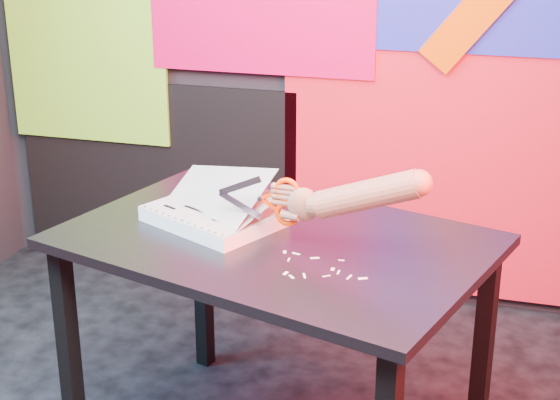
% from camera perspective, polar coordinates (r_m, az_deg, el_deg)
% --- Properties ---
extents(room, '(3.01, 3.01, 2.71)m').
position_cam_1_polar(room, '(2.08, -6.58, 10.71)').
color(room, black).
rests_on(room, ground).
extents(backdrop, '(2.88, 0.05, 2.08)m').
position_cam_1_polar(backdrop, '(3.52, 3.69, 8.24)').
color(backdrop, red).
rests_on(backdrop, ground).
extents(work_table, '(1.35, 1.08, 0.75)m').
position_cam_1_polar(work_table, '(2.47, -0.32, -4.43)').
color(work_table, black).
rests_on(work_table, ground).
extents(printout_stack, '(0.44, 0.40, 0.19)m').
position_cam_1_polar(printout_stack, '(2.53, -4.46, -1.02)').
color(printout_stack, silver).
rests_on(printout_stack, work_table).
extents(scissors, '(0.24, 0.04, 0.14)m').
position_cam_1_polar(scissors, '(2.33, 0.09, -0.09)').
color(scissors, '#A9A9B7').
rests_on(scissors, printout_stack).
extents(hand_forearm, '(0.43, 0.11, 0.18)m').
position_cam_1_polar(hand_forearm, '(2.25, 5.10, 0.27)').
color(hand_forearm, '#8A6146').
rests_on(hand_forearm, work_table).
extents(paper_clippings, '(0.26, 0.17, 0.00)m').
position_cam_1_polar(paper_clippings, '(2.24, 2.49, -4.54)').
color(paper_clippings, beige).
rests_on(paper_clippings, work_table).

